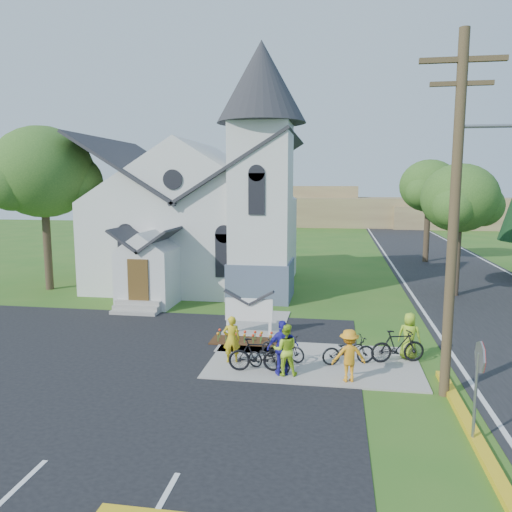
% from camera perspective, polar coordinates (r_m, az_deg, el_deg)
% --- Properties ---
extents(ground, '(120.00, 120.00, 0.00)m').
position_cam_1_polar(ground, '(16.99, 1.36, -12.42)').
color(ground, '#2D611B').
rests_on(ground, ground).
extents(parking_lot, '(20.00, 16.00, 0.02)m').
position_cam_1_polar(parking_lot, '(17.57, -23.47, -12.38)').
color(parking_lot, black).
rests_on(parking_lot, ground).
extents(road, '(8.00, 90.00, 0.02)m').
position_cam_1_polar(road, '(32.29, 23.14, -3.08)').
color(road, black).
rests_on(road, ground).
extents(sidewalk, '(7.00, 4.00, 0.05)m').
position_cam_1_polar(sidewalk, '(17.32, 6.62, -11.97)').
color(sidewalk, gray).
rests_on(sidewalk, ground).
extents(church, '(12.35, 12.00, 13.00)m').
position_cam_1_polar(church, '(29.25, -5.95, 6.77)').
color(church, silver).
rests_on(church, ground).
extents(church_sign, '(2.20, 0.40, 1.70)m').
position_cam_1_polar(church_sign, '(19.87, -0.80, -6.22)').
color(church_sign, gray).
rests_on(church_sign, ground).
extents(flower_bed, '(2.60, 1.10, 0.07)m').
position_cam_1_polar(flower_bed, '(19.30, -1.27, -9.73)').
color(flower_bed, '#39200F').
rests_on(flower_bed, ground).
extents(utility_pole, '(3.45, 0.28, 10.00)m').
position_cam_1_polar(utility_pole, '(14.61, 21.99, 5.31)').
color(utility_pole, '#4A3825').
rests_on(utility_pole, ground).
extents(stop_sign, '(0.11, 0.76, 2.48)m').
position_cam_1_polar(stop_sign, '(12.72, 24.10, -11.87)').
color(stop_sign, gray).
rests_on(stop_sign, ground).
extents(tree_lot_corner, '(5.60, 5.60, 9.15)m').
position_cam_1_polar(tree_lot_corner, '(30.40, -23.17, 8.77)').
color(tree_lot_corner, '#3C2B20').
rests_on(tree_lot_corner, ground).
extents(tree_road_near, '(4.00, 4.00, 7.05)m').
position_cam_1_polar(tree_road_near, '(28.47, 22.22, 6.08)').
color(tree_road_near, '#3C2B20').
rests_on(tree_road_near, ground).
extents(tree_road_mid, '(4.40, 4.40, 7.80)m').
position_cam_1_polar(tree_road_mid, '(40.33, 19.16, 7.53)').
color(tree_road_mid, '#3C2B20').
rests_on(tree_road_mid, ground).
extents(distant_hills, '(61.00, 10.00, 5.60)m').
position_cam_1_polar(distant_hills, '(72.18, 10.20, 5.14)').
color(distant_hills, brown).
rests_on(distant_hills, ground).
extents(cyclist_0, '(0.66, 0.51, 1.59)m').
position_cam_1_polar(cyclist_0, '(16.94, -2.81, -9.46)').
color(cyclist_0, gold).
rests_on(cyclist_0, sidewalk).
extents(bike_0, '(1.75, 1.17, 0.87)m').
position_cam_1_polar(bike_0, '(17.25, 3.08, -10.40)').
color(bike_0, black).
rests_on(bike_0, sidewalk).
extents(cyclist_1, '(0.88, 0.74, 1.64)m').
position_cam_1_polar(cyclist_1, '(15.87, 3.34, -10.61)').
color(cyclist_1, '#AFDE29').
rests_on(cyclist_1, sidewalk).
extents(bike_1, '(1.86, 0.72, 1.09)m').
position_cam_1_polar(bike_1, '(16.22, 0.06, -11.21)').
color(bike_1, black).
rests_on(bike_1, sidewalk).
extents(cyclist_2, '(1.11, 0.77, 1.75)m').
position_cam_1_polar(cyclist_2, '(15.86, 3.09, -10.42)').
color(cyclist_2, '#2923AF').
rests_on(cyclist_2, sidewalk).
extents(bike_2, '(1.67, 1.14, 0.83)m').
position_cam_1_polar(bike_2, '(16.31, 1.49, -11.58)').
color(bike_2, black).
rests_on(bike_2, sidewalk).
extents(cyclist_3, '(1.15, 0.83, 1.61)m').
position_cam_1_polar(cyclist_3, '(15.63, 10.57, -11.11)').
color(cyclist_3, orange).
rests_on(cyclist_3, sidewalk).
extents(bike_3, '(1.92, 0.98, 1.11)m').
position_cam_1_polar(bike_3, '(17.62, 15.90, -9.89)').
color(bike_3, black).
rests_on(bike_3, sidewalk).
extents(cyclist_4, '(0.90, 0.73, 1.60)m').
position_cam_1_polar(cyclist_4, '(18.05, 17.12, -8.69)').
color(cyclist_4, '#98C524').
rests_on(cyclist_4, sidewalk).
extents(bike_4, '(1.91, 1.19, 0.95)m').
position_cam_1_polar(bike_4, '(17.10, 10.51, -10.56)').
color(bike_4, black).
rests_on(bike_4, sidewalk).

